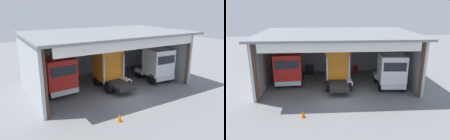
% 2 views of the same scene
% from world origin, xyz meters
% --- Properties ---
extents(ground_plane, '(80.00, 80.00, 0.00)m').
position_xyz_m(ground_plane, '(0.00, 0.00, 0.00)').
color(ground_plane, slate).
rests_on(ground_plane, ground).
extents(workshop_shed, '(14.99, 9.84, 5.31)m').
position_xyz_m(workshop_shed, '(0.00, 5.16, 3.70)').
color(workshop_shed, '#ADB2B7').
rests_on(workshop_shed, ground).
extents(truck_red_center_right_bay, '(2.98, 5.42, 3.34)m').
position_xyz_m(truck_red_center_right_bay, '(-4.94, 4.21, 1.74)').
color(truck_red_center_right_bay, red).
rests_on(truck_red_center_right_bay, ground).
extents(truck_orange_center_left_bay, '(2.52, 4.75, 3.61)m').
position_xyz_m(truck_orange_center_left_bay, '(0.04, 3.57, 1.85)').
color(truck_orange_center_left_bay, orange).
rests_on(truck_orange_center_left_bay, ground).
extents(truck_white_right_bay, '(2.63, 5.27, 3.44)m').
position_xyz_m(truck_white_right_bay, '(5.03, 2.50, 1.78)').
color(truck_white_right_bay, white).
rests_on(truck_white_right_bay, ground).
extents(oil_drum, '(0.58, 0.58, 0.93)m').
position_xyz_m(oil_drum, '(2.40, 7.53, 0.46)').
color(oil_drum, '#B21E19').
rests_on(oil_drum, ground).
extents(tool_cart, '(0.90, 0.60, 1.00)m').
position_xyz_m(tool_cart, '(-3.04, 7.48, 0.50)').
color(tool_cart, black).
rests_on(tool_cart, ground).
extents(traffic_cone, '(0.36, 0.36, 0.56)m').
position_xyz_m(traffic_cone, '(-2.93, -2.76, 0.28)').
color(traffic_cone, orange).
rests_on(traffic_cone, ground).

